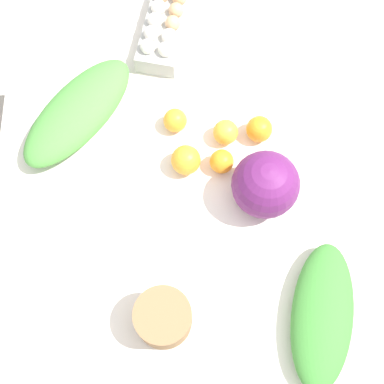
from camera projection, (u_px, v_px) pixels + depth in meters
name	position (u px, v px, depth m)	size (l,w,h in m)	color
ground_plane	(192.00, 261.00, 2.08)	(8.00, 8.00, 0.00)	#B2A899
dining_table	(192.00, 205.00, 1.48)	(1.49, 1.05, 0.72)	silver
cabbage_purple	(265.00, 185.00, 1.33)	(0.17, 0.17, 0.17)	#601E5B
egg_carton	(164.00, 28.00, 1.55)	(0.29, 0.17, 0.09)	#A8A8A3
paper_bag	(163.00, 318.00, 1.24)	(0.13, 0.13, 0.11)	olive
greens_bunch_dandelion	(322.00, 315.00, 1.26)	(0.35, 0.15, 0.08)	#3D8433
greens_bunch_kale	(78.00, 112.00, 1.45)	(0.40, 0.16, 0.09)	#4C933D
orange_0	(226.00, 132.00, 1.44)	(0.07, 0.07, 0.07)	#F9A833
orange_1	(186.00, 160.00, 1.40)	(0.08, 0.08, 0.08)	orange
orange_2	(222.00, 161.00, 1.41)	(0.06, 0.06, 0.06)	orange
orange_3	(175.00, 120.00, 1.45)	(0.07, 0.07, 0.07)	orange
orange_4	(259.00, 129.00, 1.44)	(0.07, 0.07, 0.07)	orange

